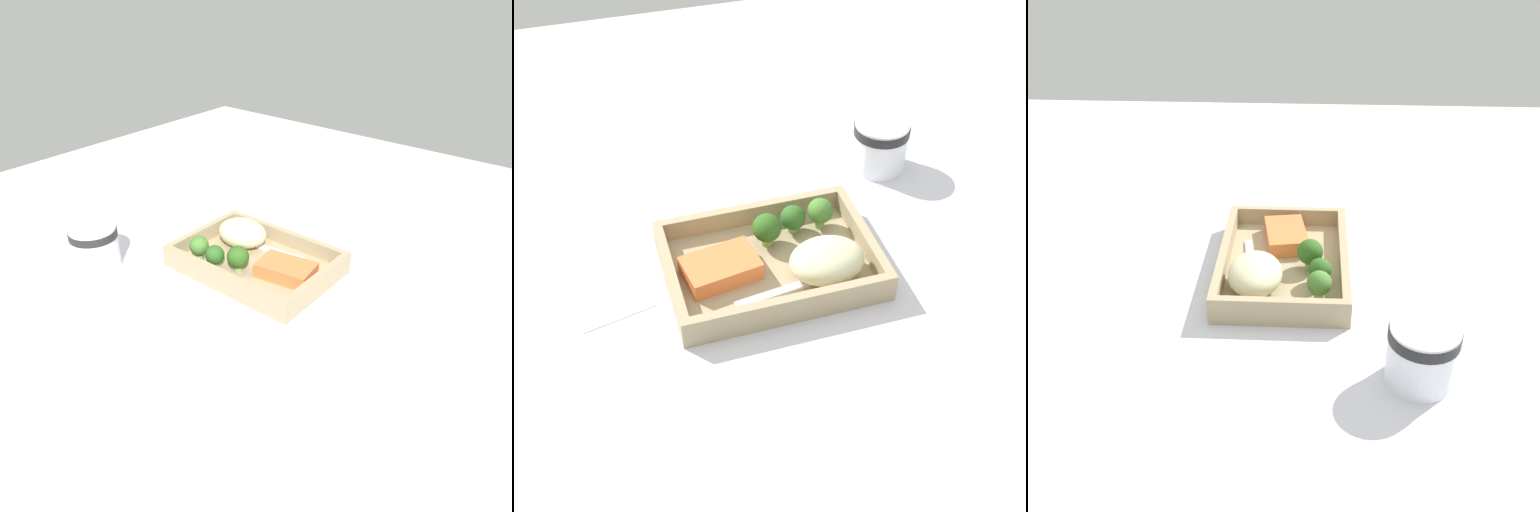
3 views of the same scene
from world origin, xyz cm
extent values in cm
cube|color=silver|center=(0.00, 0.00, -1.00)|extent=(160.00, 160.00, 2.00)
cube|color=tan|center=(0.00, 0.00, 0.60)|extent=(26.75, 18.89, 1.20)
cube|color=tan|center=(0.00, -8.85, 2.62)|extent=(26.75, 1.20, 2.84)
cube|color=tan|center=(0.00, 8.85, 2.62)|extent=(26.75, 1.20, 2.84)
cube|color=tan|center=(-12.78, 0.00, 2.62)|extent=(1.20, 16.49, 2.84)
cube|color=tan|center=(12.78, 0.00, 2.62)|extent=(1.20, 16.49, 2.84)
cube|color=orange|center=(-6.46, 0.12, 2.43)|extent=(10.12, 7.45, 2.46)
ellipsoid|color=beige|center=(6.29, -3.74, 3.60)|extent=(9.63, 7.66, 4.81)
cylinder|color=#7FA44F|center=(4.79, 5.30, 1.94)|extent=(1.28, 1.28, 1.47)
sphere|color=#2D5F22|center=(4.79, 5.30, 3.60)|extent=(3.36, 3.36, 3.36)
cylinder|color=#82A461|center=(8.59, 5.20, 2.09)|extent=(1.31, 1.31, 1.78)
sphere|color=#467B30|center=(8.59, 5.20, 3.93)|extent=(3.45, 3.45, 3.45)
cylinder|color=#88A45F|center=(0.77, 3.87, 2.08)|extent=(1.46, 1.46, 1.77)
sphere|color=#2F5D1D|center=(0.77, 3.87, 4.02)|extent=(3.84, 3.84, 3.84)
cube|color=silver|center=(0.42, -5.15, 1.42)|extent=(12.44, 2.64, 0.44)
cube|color=silver|center=(8.26, -4.16, 1.42)|extent=(3.65, 2.61, 0.44)
cylinder|color=white|center=(22.32, 16.96, 3.90)|extent=(8.02, 8.02, 7.80)
cylinder|color=black|center=(22.32, 16.96, 6.70)|extent=(8.26, 8.26, 1.40)
cube|color=white|center=(-21.48, 4.97, 0.12)|extent=(12.57, 17.36, 0.24)
camera|label=1|loc=(-46.94, 57.62, 47.26)|focal=35.00mm
camera|label=2|loc=(-19.08, -62.70, 65.04)|focal=50.00mm
camera|label=3|loc=(75.18, 3.71, 50.02)|focal=42.00mm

